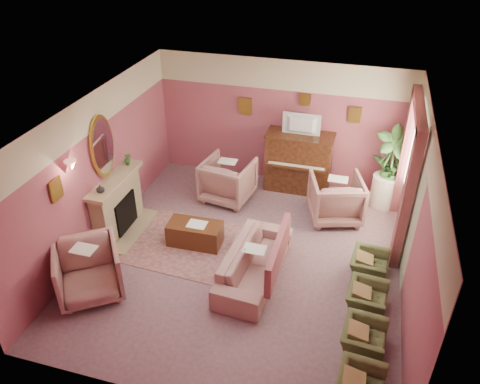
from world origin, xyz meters
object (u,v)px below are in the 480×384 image
(floral_armchair_left, at_px, (228,178))
(olive_chair_d, at_px, (370,263))
(side_table, at_px, (383,191))
(olive_chair_c, at_px, (367,296))
(olive_chair_b, at_px, (364,336))
(coffee_table, at_px, (195,234))
(floral_armchair_right, at_px, (336,196))
(floral_armchair_front, at_px, (88,269))
(piano, at_px, (298,163))
(television, at_px, (301,124))
(sofa, at_px, (254,257))

(floral_armchair_left, relative_size, olive_chair_d, 1.49)
(floral_armchair_left, relative_size, side_table, 1.47)
(olive_chair_c, bearing_deg, olive_chair_b, -90.00)
(coffee_table, xyz_separation_m, floral_armchair_right, (2.43, 1.57, 0.29))
(olive_chair_b, bearing_deg, olive_chair_c, 90.00)
(floral_armchair_right, relative_size, floral_armchair_front, 1.00)
(floral_armchair_right, xyz_separation_m, olive_chair_d, (0.76, -1.62, -0.22))
(olive_chair_b, xyz_separation_m, side_table, (0.17, 4.02, 0.05))
(piano, relative_size, olive_chair_d, 2.02)
(piano, distance_m, floral_armchair_left, 1.61)
(television, relative_size, floral_armchair_left, 0.78)
(piano, xyz_separation_m, floral_armchair_right, (0.93, -0.94, -0.14))
(television, relative_size, olive_chair_d, 1.16)
(floral_armchair_left, distance_m, olive_chair_d, 3.52)
(television, distance_m, floral_armchair_front, 5.07)
(floral_armchair_front, bearing_deg, olive_chair_d, 20.74)
(sofa, xyz_separation_m, olive_chair_c, (1.89, -0.29, -0.12))
(coffee_table, relative_size, olive_chair_b, 1.45)
(floral_armchair_right, bearing_deg, piano, 134.59)
(coffee_table, relative_size, floral_armchair_left, 0.97)
(coffee_table, distance_m, side_table, 4.09)
(floral_armchair_right, distance_m, side_table, 1.22)
(piano, bearing_deg, coffee_table, -120.73)
(floral_armchair_left, bearing_deg, television, 29.81)
(television, xyz_separation_m, olive_chair_c, (1.69, -3.33, -1.30))
(olive_chair_b, distance_m, side_table, 4.03)
(floral_armchair_left, relative_size, floral_armchair_right, 1.00)
(piano, bearing_deg, floral_armchair_front, -122.43)
(sofa, height_order, floral_armchair_left, floral_armchair_left)
(coffee_table, xyz_separation_m, olive_chair_d, (3.19, -0.04, 0.07))
(floral_armchair_front, distance_m, olive_chair_d, 4.68)
(floral_armchair_right, height_order, floral_armchair_front, same)
(olive_chair_c, distance_m, side_table, 3.21)
(olive_chair_c, xyz_separation_m, olive_chair_d, (0.00, 0.82, 0.00))
(side_table, bearing_deg, floral_armchair_right, -140.51)
(sofa, bearing_deg, olive_chair_d, 15.79)
(television, height_order, side_table, television)
(television, bearing_deg, coffee_table, -121.23)
(sofa, xyz_separation_m, olive_chair_b, (1.89, -1.11, -0.12))
(sofa, bearing_deg, floral_armchair_left, 117.25)
(floral_armchair_right, height_order, side_table, floral_armchair_right)
(piano, height_order, floral_armchair_right, piano)
(piano, bearing_deg, olive_chair_c, -63.45)
(sofa, distance_m, floral_armchair_right, 2.44)
(floral_armchair_front, bearing_deg, floral_armchair_left, 68.81)
(side_table, bearing_deg, floral_armchair_front, -138.34)
(sofa, bearing_deg, coffee_table, 155.90)
(floral_armchair_front, relative_size, side_table, 1.47)
(floral_armchair_right, bearing_deg, olive_chair_b, -76.89)
(piano, xyz_separation_m, television, (0.00, -0.05, 0.95))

